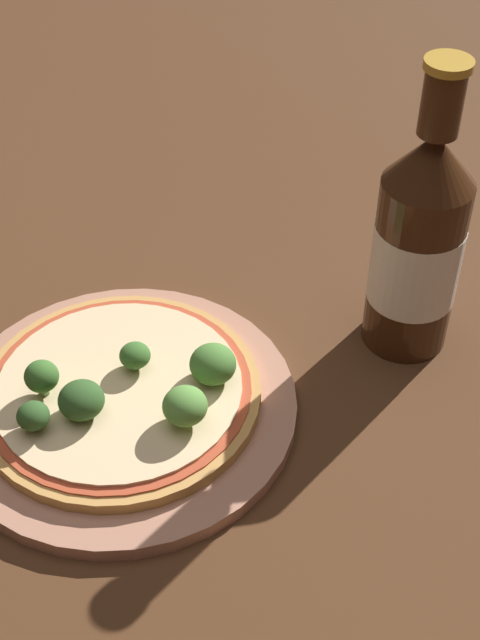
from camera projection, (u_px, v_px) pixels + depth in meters
ground_plane at (109, 390)px, 0.68m from camera, size 3.00×3.00×0.00m
plate at (124, 407)px, 0.66m from camera, size 0.26×0.26×0.01m
pizza at (120, 391)px, 0.66m from camera, size 0.21×0.21×0.01m
broccoli_floret_0 at (42, 377)px, 0.63m from camera, size 0.02×0.02×0.03m
broccoli_floret_1 at (185, 406)px, 0.61m from camera, size 0.03×0.03×0.03m
broccoli_floret_2 at (213, 364)px, 0.65m from camera, size 0.03×0.03×0.03m
broccoli_floret_3 at (33, 416)px, 0.61m from camera, size 0.02×0.02×0.02m
broccoli_floret_4 at (81, 400)px, 0.62m from camera, size 0.03×0.03×0.03m
broccoli_floret_5 at (135, 358)px, 0.65m from camera, size 0.02×0.02×0.02m
beer_bottle at (418, 244)px, 0.66m from camera, size 0.07×0.07×0.24m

